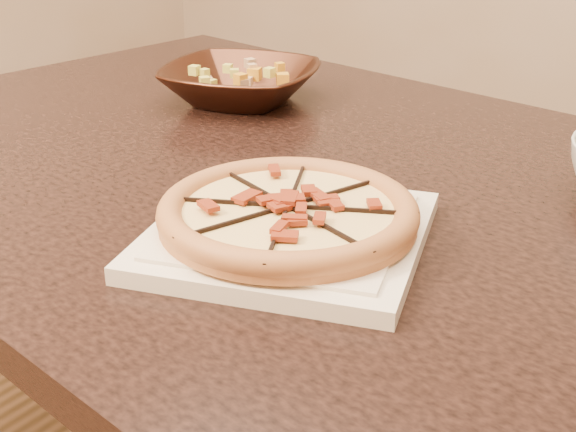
{
  "coord_description": "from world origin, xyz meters",
  "views": [
    {
      "loc": [
        0.68,
        -0.8,
        1.11
      ],
      "look_at": [
        0.25,
        -0.22,
        0.78
      ],
      "focal_mm": 50.0,
      "sensor_mm": 36.0,
      "label": 1
    }
  ],
  "objects_px": {
    "pizza": "(288,212)",
    "dining_table": "(296,240)",
    "bronze_bowl": "(241,84)",
    "plate": "(288,234)"
  },
  "relations": [
    {
      "from": "bronze_bowl",
      "to": "dining_table",
      "type": "bearing_deg",
      "value": -37.53
    },
    {
      "from": "pizza",
      "to": "dining_table",
      "type": "bearing_deg",
      "value": 123.66
    },
    {
      "from": "plate",
      "to": "dining_table",
      "type": "bearing_deg",
      "value": 123.66
    },
    {
      "from": "pizza",
      "to": "bronze_bowl",
      "type": "distance_m",
      "value": 0.51
    },
    {
      "from": "plate",
      "to": "bronze_bowl",
      "type": "distance_m",
      "value": 0.51
    },
    {
      "from": "dining_table",
      "to": "pizza",
      "type": "bearing_deg",
      "value": -56.34
    },
    {
      "from": "pizza",
      "to": "bronze_bowl",
      "type": "height_order",
      "value": "bronze_bowl"
    },
    {
      "from": "dining_table",
      "to": "bronze_bowl",
      "type": "height_order",
      "value": "bronze_bowl"
    },
    {
      "from": "dining_table",
      "to": "pizza",
      "type": "xyz_separation_m",
      "value": [
        0.12,
        -0.18,
        0.14
      ]
    },
    {
      "from": "pizza",
      "to": "bronze_bowl",
      "type": "relative_size",
      "value": 1.1
    }
  ]
}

